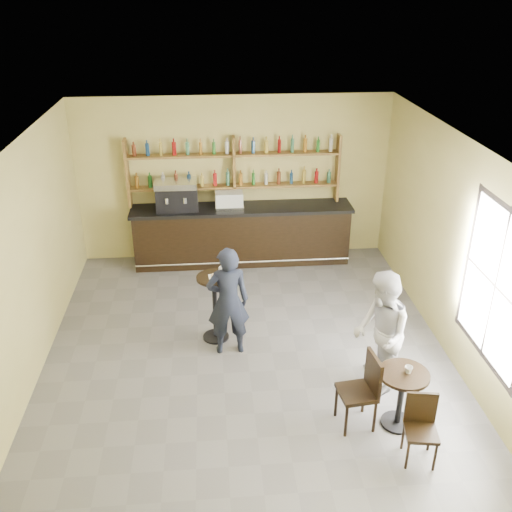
{
  "coord_description": "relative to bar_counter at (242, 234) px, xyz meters",
  "views": [
    {
      "loc": [
        -0.47,
        -7.06,
        5.13
      ],
      "look_at": [
        0.2,
        0.8,
        1.25
      ],
      "focal_mm": 40.0,
      "sensor_mm": 36.0,
      "label": 1
    }
  ],
  "objects": [
    {
      "name": "wall_right",
      "position": [
        2.88,
        -3.15,
        1.02
      ],
      "size": [
        0.0,
        7.0,
        7.0
      ],
      "primitive_type": "plane",
      "rotation": [
        1.57,
        0.0,
        -1.57
      ],
      "color": "#C8BD71",
      "rests_on": "floor"
    },
    {
      "name": "wall_front",
      "position": [
        -0.12,
        -6.65,
        1.02
      ],
      "size": [
        7.0,
        0.0,
        7.0
      ],
      "primitive_type": "plane",
      "rotation": [
        -1.57,
        0.0,
        0.0
      ],
      "color": "#C8BD71",
      "rests_on": "floor"
    },
    {
      "name": "man_main",
      "position": [
        -0.39,
        -3.03,
        0.29
      ],
      "size": [
        0.65,
        0.45,
        1.72
      ],
      "primitive_type": "imported",
      "rotation": [
        0.0,
        0.0,
        3.21
      ],
      "color": "black",
      "rests_on": "floor"
    },
    {
      "name": "bar_counter",
      "position": [
        0.0,
        0.0,
        0.0
      ],
      "size": [
        4.25,
        0.83,
        1.15
      ],
      "primitive_type": null,
      "color": "black",
      "rests_on": "floor"
    },
    {
      "name": "floor",
      "position": [
        -0.12,
        -3.15,
        -0.58
      ],
      "size": [
        7.0,
        7.0,
        0.0
      ],
      "primitive_type": "plane",
      "color": "slate",
      "rests_on": "ground"
    },
    {
      "name": "napkin",
      "position": [
        -0.59,
        -2.67,
        0.52
      ],
      "size": [
        0.17,
        0.17,
        0.0
      ],
      "primitive_type": "cube",
      "rotation": [
        0.0,
        0.0,
        0.09
      ],
      "color": "white",
      "rests_on": "pedestal_table"
    },
    {
      "name": "liquor_bottles",
      "position": [
        -0.12,
        0.22,
        1.4
      ],
      "size": [
        3.68,
        0.1,
        1.0
      ],
      "primitive_type": null,
      "color": "#8C5919",
      "rests_on": "shelf_unit"
    },
    {
      "name": "cafe_table",
      "position": [
        1.68,
        -4.8,
        -0.18
      ],
      "size": [
        0.69,
        0.69,
        0.8
      ],
      "primitive_type": null,
      "rotation": [
        0.0,
        0.0,
        0.1
      ],
      "color": "black",
      "rests_on": "floor"
    },
    {
      "name": "pedestal_table",
      "position": [
        -0.59,
        -2.67,
        -0.03
      ],
      "size": [
        0.7,
        0.7,
        1.09
      ],
      "primitive_type": null,
      "rotation": [
        0.0,
        0.0,
        0.43
      ],
      "color": "black",
      "rests_on": "floor"
    },
    {
      "name": "wall_back",
      "position": [
        -0.12,
        0.35,
        1.02
      ],
      "size": [
        7.0,
        0.0,
        7.0
      ],
      "primitive_type": "plane",
      "rotation": [
        1.57,
        0.0,
        0.0
      ],
      "color": "#C8BD71",
      "rests_on": "floor"
    },
    {
      "name": "cup_cafe",
      "position": [
        1.73,
        -4.8,
        0.27
      ],
      "size": [
        0.12,
        0.12,
        0.09
      ],
      "primitive_type": "imported",
      "rotation": [
        0.0,
        0.0,
        -0.22
      ],
      "color": "white",
      "rests_on": "cafe_table"
    },
    {
      "name": "patron_second",
      "position": [
        1.59,
        -4.05,
        0.3
      ],
      "size": [
        0.73,
        0.9,
        1.76
      ],
      "primitive_type": "imported",
      "rotation": [
        0.0,
        0.0,
        -1.65
      ],
      "color": "#ADADB3",
      "rests_on": "floor"
    },
    {
      "name": "chair_west",
      "position": [
        1.13,
        -4.75,
        -0.07
      ],
      "size": [
        0.49,
        0.49,
        1.01
      ],
      "primitive_type": null,
      "rotation": [
        0.0,
        0.0,
        -1.45
      ],
      "color": "black",
      "rests_on": "floor"
    },
    {
      "name": "espresso_machine",
      "position": [
        -1.23,
        0.0,
        0.85
      ],
      "size": [
        0.81,
        0.55,
        0.56
      ],
      "primitive_type": null,
      "rotation": [
        0.0,
        0.0,
        0.06
      ],
      "color": "black",
      "rests_on": "bar_counter"
    },
    {
      "name": "window_pane",
      "position": [
        2.87,
        -4.35,
        1.12
      ],
      "size": [
        0.0,
        2.0,
        2.0
      ],
      "primitive_type": "plane",
      "rotation": [
        1.57,
        0.0,
        -1.57
      ],
      "color": "white",
      "rests_on": "wall_right"
    },
    {
      "name": "ceiling",
      "position": [
        -0.12,
        -3.15,
        2.62
      ],
      "size": [
        7.0,
        7.0,
        0.0
      ],
      "primitive_type": "plane",
      "rotation": [
        3.14,
        0.0,
        0.0
      ],
      "color": "white",
      "rests_on": "wall_back"
    },
    {
      "name": "donut",
      "position": [
        -0.58,
        -2.68,
        0.54
      ],
      "size": [
        0.12,
        0.12,
        0.04
      ],
      "primitive_type": "torus",
      "rotation": [
        0.0,
        0.0,
        -0.07
      ],
      "color": "#BA9344",
      "rests_on": "napkin"
    },
    {
      "name": "shelf_unit",
      "position": [
        -0.12,
        0.22,
        1.23
      ],
      "size": [
        4.0,
        0.26,
        1.4
      ],
      "primitive_type": null,
      "color": "brown",
      "rests_on": "wall_back"
    },
    {
      "name": "cup_pedestal",
      "position": [
        -0.45,
        -2.57,
        0.57
      ],
      "size": [
        0.15,
        0.15,
        0.1
      ],
      "primitive_type": "imported",
      "rotation": [
        0.0,
        0.0,
        -0.15
      ],
      "color": "white",
      "rests_on": "pedestal_table"
    },
    {
      "name": "wall_left",
      "position": [
        -3.12,
        -3.15,
        1.02
      ],
      "size": [
        0.0,
        7.0,
        7.0
      ],
      "primitive_type": "plane",
      "rotation": [
        1.57,
        0.0,
        1.57
      ],
      "color": "#C8BD71",
      "rests_on": "floor"
    },
    {
      "name": "chair_south",
      "position": [
        1.73,
        -5.4,
        -0.15
      ],
      "size": [
        0.42,
        0.42,
        0.85
      ],
      "primitive_type": null,
      "rotation": [
        0.0,
        0.0,
        -0.16
      ],
      "color": "black",
      "rests_on": "floor"
    },
    {
      "name": "pastry_case",
      "position": [
        -0.24,
        0.0,
        0.74
      ],
      "size": [
        0.54,
        0.44,
        0.32
      ],
      "primitive_type": null,
      "rotation": [
        0.0,
        0.0,
        -0.01
      ],
      "color": "silver",
      "rests_on": "bar_counter"
    },
    {
      "name": "window_frame",
      "position": [
        2.86,
        -4.35,
        1.12
      ],
      "size": [
        0.04,
        1.7,
        2.1
      ],
      "primitive_type": null,
      "color": "black",
      "rests_on": "wall_right"
    }
  ]
}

